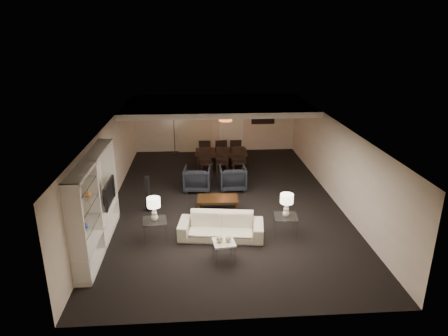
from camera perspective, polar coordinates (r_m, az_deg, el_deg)
floor at (r=12.78m, az=0.00°, el=-4.66°), size 11.00×11.00×0.00m
ceiling at (r=11.98m, az=0.00°, el=6.33°), size 7.00×11.00×0.02m
wall_back at (r=17.61m, az=-1.24°, el=6.42°), size 7.00×0.02×2.50m
wall_front at (r=7.35m, az=3.04°, el=-13.26°), size 7.00×0.02×2.50m
wall_left at (r=12.59m, az=-16.11°, el=0.28°), size 0.02×11.00×2.50m
wall_right at (r=13.03m, az=15.55°, el=0.98°), size 0.02×11.00×2.50m
ceiling_soffit at (r=15.42m, az=-0.91°, el=8.91°), size 7.00×4.00×0.20m
curtains at (r=17.52m, az=-4.19°, el=6.14°), size 1.50×0.12×2.40m
door at (r=17.67m, az=1.04°, el=5.80°), size 0.90×0.05×2.10m
painting at (r=17.72m, az=5.61°, el=7.41°), size 0.95×0.04×0.65m
media_unit at (r=10.21m, az=-17.87°, el=-4.88°), size 0.38×3.40×2.35m
pendant_light at (r=15.53m, az=0.21°, el=7.19°), size 0.52×0.52×0.24m
sofa at (r=10.50m, az=-0.43°, el=-8.35°), size 2.29×1.14×0.64m
coffee_table at (r=11.98m, az=-0.91°, el=-5.23°), size 1.22×0.73×0.43m
armchair_left at (r=13.46m, az=-3.86°, el=-1.54°), size 0.94×0.97×0.81m
armchair_right at (r=13.51m, az=1.24°, el=-1.41°), size 0.89×0.91×0.81m
side_table_left at (r=10.57m, az=-9.78°, el=-8.72°), size 0.67×0.67×0.56m
side_table_right at (r=10.75m, az=8.74°, el=-8.15°), size 0.67×0.67×0.56m
table_lamp_left at (r=10.30m, az=-9.97°, el=-5.82°), size 0.35×0.35×0.62m
table_lamp_right at (r=10.49m, az=8.91°, el=-5.29°), size 0.37×0.37×0.62m
marble_table at (r=9.58m, az=-0.01°, el=-11.78°), size 0.56×0.56×0.50m
gold_gourd_a at (r=9.41m, az=-0.63°, el=-10.08°), size 0.16×0.16×0.16m
gold_gourd_b at (r=9.43m, az=0.60°, el=-10.09°), size 0.14×0.14×0.14m
television at (r=11.07m, az=-16.59°, el=-3.43°), size 1.10×0.14×0.63m
vase_blue at (r=9.30m, az=-19.33°, el=-7.70°), size 0.17×0.17×0.18m
vase_amber at (r=9.59m, az=-18.82°, el=-3.49°), size 0.17×0.17×0.18m
floor_speaker at (r=12.06m, az=-10.85°, el=-3.66°), size 0.16×0.16×1.11m
dining_table at (r=15.44m, az=-0.41°, el=1.06°), size 2.02×1.18×0.70m
chair_nl at (r=14.75m, az=-2.59°, el=0.84°), size 0.53×0.53×1.04m
chair_nm at (r=14.77m, az=-0.26°, el=0.89°), size 0.53×0.53×1.04m
chair_nr at (r=14.82m, az=2.06°, el=0.94°), size 0.49×0.49×1.04m
chair_fl at (r=15.98m, az=-2.71°, el=2.32°), size 0.52×0.52×1.04m
chair_fm at (r=16.01m, az=-0.56°, el=2.37°), size 0.54×0.54×1.04m
chair_fr at (r=16.05m, az=1.58°, el=2.41°), size 0.50×0.50×1.04m
floor_lamp at (r=17.32m, az=-7.12°, el=4.85°), size 0.32×0.32×1.79m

